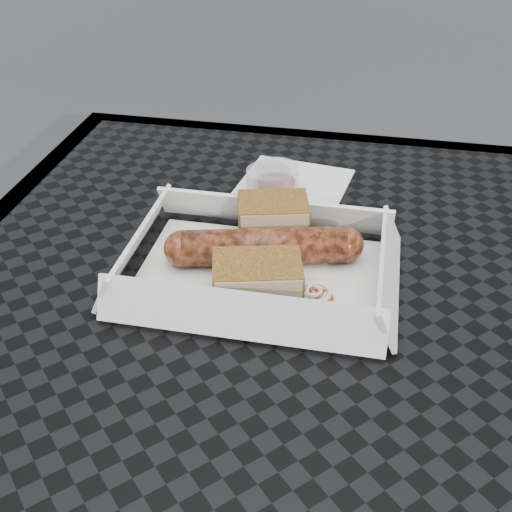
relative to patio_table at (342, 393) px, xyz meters
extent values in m
cube|color=black|center=(0.00, 0.00, 0.07)|extent=(0.80, 0.80, 0.01)
cube|color=black|center=(0.00, 0.39, 0.06)|extent=(0.80, 0.03, 0.03)
cylinder|color=black|center=(-0.35, 0.35, -0.30)|extent=(0.03, 0.03, 0.73)
cube|color=white|center=(-0.09, 0.06, 0.08)|extent=(0.22, 0.15, 0.00)
cylinder|color=brown|center=(-0.09, 0.08, 0.10)|extent=(0.16, 0.07, 0.03)
sphere|color=brown|center=(-0.01, 0.10, 0.10)|extent=(0.03, 0.03, 0.03)
sphere|color=brown|center=(-0.16, 0.06, 0.10)|extent=(0.03, 0.03, 0.03)
cube|color=olive|center=(-0.09, 0.12, 0.10)|extent=(0.08, 0.06, 0.04)
cube|color=olive|center=(-0.08, 0.02, 0.10)|extent=(0.09, 0.07, 0.04)
cylinder|color=red|center=(-0.04, 0.03, 0.08)|extent=(0.02, 0.02, 0.00)
torus|color=white|center=(-0.03, 0.02, 0.08)|extent=(0.02, 0.02, 0.00)
cube|color=#B2D17F|center=(-0.03, 0.03, 0.08)|extent=(0.02, 0.02, 0.00)
cube|color=white|center=(-0.08, 0.24, 0.08)|extent=(0.14, 0.14, 0.00)
cylinder|color=maroon|center=(-0.10, 0.22, 0.09)|extent=(0.05, 0.05, 0.03)
cylinder|color=silver|center=(-0.11, 0.21, 0.09)|extent=(0.05, 0.05, 0.03)
camera|label=1|loc=(0.00, -0.41, 0.43)|focal=45.00mm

